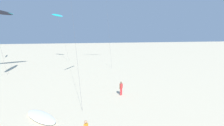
{
  "coord_description": "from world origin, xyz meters",
  "views": [
    {
      "loc": [
        -4.53,
        2.99,
        7.25
      ],
      "look_at": [
        -0.08,
        20.67,
        4.32
      ],
      "focal_mm": 29.04,
      "sensor_mm": 36.0,
      "label": 1
    }
  ],
  "objects": [
    {
      "name": "flying_kite_3",
      "position": [
        -6.73,
        58.3,
        12.54
      ],
      "size": [
        4.82,
        7.94,
        13.32
      ],
      "color": "#19B2B7",
      "rests_on": "ground"
    },
    {
      "name": "grounded_kite_0",
      "position": [
        -6.89,
        18.78,
        0.17
      ],
      "size": [
        3.45,
        4.14,
        0.33
      ],
      "color": "white",
      "rests_on": "ground"
    },
    {
      "name": "person_foreground_walker",
      "position": [
        1.6,
        22.91,
        0.92
      ],
      "size": [
        0.47,
        0.31,
        1.67
      ],
      "color": "red",
      "rests_on": "ground"
    }
  ]
}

